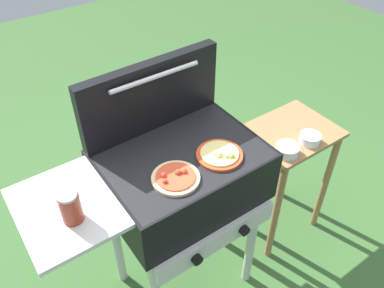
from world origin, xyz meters
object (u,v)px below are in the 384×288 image
object	(u,v)px
grill	(180,180)
pizza_pepperoni	(176,177)
pizza_cheese	(220,155)
sauce_jar	(70,207)
topping_bowl_far	(287,150)
topping_bowl_near	(310,139)
prep_table	(286,160)

from	to	relation	value
grill	pizza_pepperoni	size ratio (longest dim) A/B	5.35
pizza_cheese	sauce_jar	xyz separation A→B (m)	(-0.58, 0.03, 0.05)
pizza_pepperoni	topping_bowl_far	bearing A→B (deg)	0.19
sauce_jar	topping_bowl_near	xyz separation A→B (m)	(1.14, -0.04, -0.23)
topping_bowl_near	topping_bowl_far	bearing A→B (deg)	178.11
pizza_pepperoni	topping_bowl_near	size ratio (longest dim) A/B	1.78
pizza_pepperoni	pizza_cheese	bearing A→B (deg)	1.34
grill	prep_table	xyz separation A→B (m)	(0.67, 0.00, -0.24)
grill	pizza_pepperoni	bearing A→B (deg)	-129.27
pizza_pepperoni	pizza_cheese	world-z (taller)	pizza_cheese
sauce_jar	prep_table	size ratio (longest dim) A/B	0.17
grill	sauce_jar	distance (m)	0.51
prep_table	topping_bowl_far	distance (m)	0.29
topping_bowl_near	topping_bowl_far	size ratio (longest dim) A/B	0.92
topping_bowl_far	topping_bowl_near	bearing A→B (deg)	-1.89
sauce_jar	topping_bowl_near	size ratio (longest dim) A/B	1.19
topping_bowl_near	pizza_cheese	bearing A→B (deg)	179.20
topping_bowl_far	sauce_jar	bearing A→B (deg)	177.82
sauce_jar	grill	bearing A→B (deg)	8.05
pizza_cheese	prep_table	world-z (taller)	pizza_cheese
pizza_pepperoni	grill	bearing A→B (deg)	50.73
grill	pizza_pepperoni	xyz separation A→B (m)	(-0.09, -0.11, 0.15)
grill	pizza_cheese	distance (m)	0.22
prep_table	topping_bowl_far	world-z (taller)	topping_bowl_far
prep_table	topping_bowl_near	world-z (taller)	topping_bowl_near
sauce_jar	pizza_pepperoni	bearing A→B (deg)	-6.02
prep_table	grill	bearing A→B (deg)	-179.63
pizza_pepperoni	topping_bowl_far	size ratio (longest dim) A/B	1.64
pizza_pepperoni	topping_bowl_far	xyz separation A→B (m)	(0.61, 0.00, -0.18)
grill	sauce_jar	world-z (taller)	sauce_jar
grill	prep_table	distance (m)	0.72
grill	topping_bowl_far	world-z (taller)	grill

